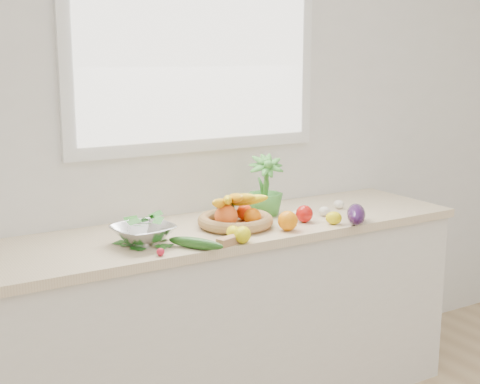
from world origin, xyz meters
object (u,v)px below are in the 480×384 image
eggplant (356,214)px  potted_herb (265,187)px  cucumber (196,243)px  apple (304,214)px  colander_with_spinach (143,229)px  fruit_basket (235,216)px

eggplant → potted_herb: potted_herb is taller
eggplant → potted_herb: (-0.26, 0.36, 0.09)m
eggplant → cucumber: bearing=178.1°
apple → eggplant: size_ratio=0.36×
cucumber → colander_with_spinach: size_ratio=0.87×
apple → cucumber: apple is taller
fruit_basket → colander_with_spinach: fruit_basket is taller
apple → eggplant: (0.18, -0.14, 0.00)m
eggplant → potted_herb: size_ratio=0.72×
cucumber → fruit_basket: 0.37m
fruit_basket → eggplant: bearing=-25.3°
cucumber → colander_with_spinach: colander_with_spinach is taller
colander_with_spinach → fruit_basket: bearing=5.9°
apple → potted_herb: bearing=108.9°
potted_herb → colander_with_spinach: size_ratio=1.08×
eggplant → fruit_basket: fruit_basket is taller
cucumber → fruit_basket: size_ratio=0.61×
apple → fruit_basket: 0.33m
fruit_basket → cucumber: bearing=-145.5°
apple → fruit_basket: size_ratio=0.19×
cucumber → colander_with_spinach: (-0.15, 0.16, 0.04)m
eggplant → colander_with_spinach: (-0.96, 0.19, 0.02)m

